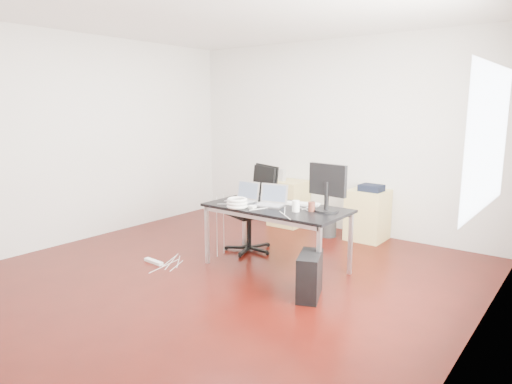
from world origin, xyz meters
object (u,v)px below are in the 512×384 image
Objects in this scene: filing_cabinet_left at (289,203)px; desk at (277,211)px; pc_tower at (310,276)px; office_chair at (255,204)px; filing_cabinet_right at (368,215)px.

desk is at bearing -60.83° from filing_cabinet_left.
desk is 0.97m from pc_tower.
office_chair reaches higher than filing_cabinet_right.
filing_cabinet_left is (-0.35, 1.32, -0.26)m from office_chair.
filing_cabinet_left is 1.56× the size of pc_tower.
office_chair is at bearing -75.33° from filing_cabinet_left.
desk is 2.01m from filing_cabinet_left.
office_chair is 1.66m from filing_cabinet_right.
filing_cabinet_left is at bearing 105.27° from pc_tower.
desk is at bearing -13.33° from office_chair.
desk is at bearing 124.95° from pc_tower.
filing_cabinet_right is 1.56× the size of pc_tower.
filing_cabinet_right is at bearing 78.77° from desk.
office_chair is (-0.62, 0.41, -0.07)m from desk.
desk is 2.29× the size of filing_cabinet_right.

